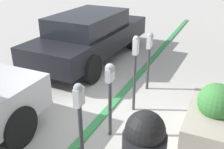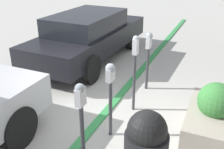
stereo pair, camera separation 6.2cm
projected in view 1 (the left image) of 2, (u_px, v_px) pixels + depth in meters
The scene contains 8 objects.
ground_plane at pixel (107, 116), 5.34m from camera, with size 40.00×40.00×0.00m, color #ADAAA3.
curb_strip at pixel (104, 114), 5.36m from camera, with size 19.00×0.16×0.04m.
parking_meter_nearest at pixel (80, 115), 3.52m from camera, with size 0.16×0.13×1.50m.
parking_meter_second at pixel (110, 84), 4.37m from camera, with size 0.19×0.17×1.39m.
parking_meter_middle at pixel (135, 62), 5.12m from camera, with size 0.14×0.12×1.61m.
parking_meter_fourth at pixel (149, 50), 6.02m from camera, with size 0.19×0.16×1.41m.
planter_box at pixel (213, 118), 4.58m from camera, with size 1.61×0.88×1.04m.
parked_car_middle at pixel (91, 35), 7.93m from camera, with size 4.83×1.88×1.47m.
Camera 1 is at (-4.06, -1.96, 2.98)m, focal length 42.00 mm.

